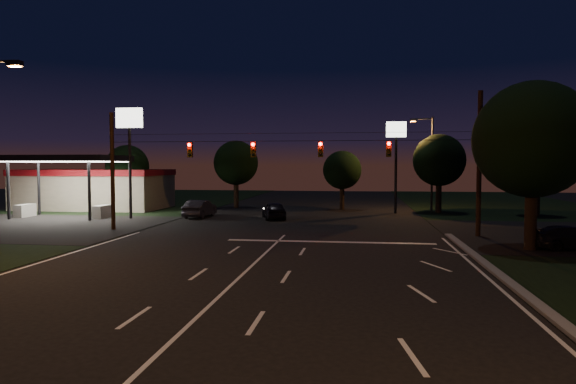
% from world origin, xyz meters
% --- Properties ---
extents(ground, '(140.00, 140.00, 0.00)m').
position_xyz_m(ground, '(0.00, 0.00, 0.00)').
color(ground, black).
rests_on(ground, ground).
extents(cross_street_left, '(20.00, 16.00, 0.02)m').
position_xyz_m(cross_street_left, '(-20.00, 16.00, 0.00)').
color(cross_street_left, black).
rests_on(cross_street_left, ground).
extents(center_line, '(0.14, 40.00, 0.01)m').
position_xyz_m(center_line, '(0.00, -6.00, 0.01)').
color(center_line, silver).
rests_on(center_line, ground).
extents(stop_bar, '(12.00, 0.50, 0.01)m').
position_xyz_m(stop_bar, '(3.00, 11.50, 0.01)').
color(stop_bar, silver).
rests_on(stop_bar, ground).
extents(utility_pole_right, '(0.30, 0.30, 9.00)m').
position_xyz_m(utility_pole_right, '(12.00, 15.00, 0.00)').
color(utility_pole_right, black).
rests_on(utility_pole_right, ground).
extents(utility_pole_left, '(0.28, 0.28, 8.00)m').
position_xyz_m(utility_pole_left, '(-12.00, 15.00, 0.00)').
color(utility_pole_left, black).
rests_on(utility_pole_left, ground).
extents(signal_span, '(24.00, 0.40, 1.56)m').
position_xyz_m(signal_span, '(-0.00, 14.96, 5.50)').
color(signal_span, black).
rests_on(signal_span, ground).
extents(gas_station, '(14.20, 16.10, 5.25)m').
position_xyz_m(gas_station, '(-21.86, 30.39, 2.38)').
color(gas_station, gray).
rests_on(gas_station, ground).
extents(pole_sign_left_near, '(2.20, 0.30, 9.10)m').
position_xyz_m(pole_sign_left_near, '(-14.00, 22.00, 6.98)').
color(pole_sign_left_near, black).
rests_on(pole_sign_left_near, ground).
extents(pole_sign_right, '(1.80, 0.30, 8.40)m').
position_xyz_m(pole_sign_right, '(8.00, 30.00, 6.24)').
color(pole_sign_right, black).
rests_on(pole_sign_right, ground).
extents(street_light_right_far, '(2.20, 0.35, 9.00)m').
position_xyz_m(street_light_right_far, '(11.24, 32.00, 5.24)').
color(street_light_right_far, black).
rests_on(street_light_right_far, ground).
extents(tree_right_near, '(6.00, 6.00, 8.76)m').
position_xyz_m(tree_right_near, '(13.53, 10.17, 5.68)').
color(tree_right_near, black).
rests_on(tree_right_near, ground).
extents(tree_far_a, '(4.20, 4.20, 6.42)m').
position_xyz_m(tree_far_a, '(-17.98, 30.12, 4.26)').
color(tree_far_a, black).
rests_on(tree_far_a, ground).
extents(tree_far_b, '(4.60, 4.60, 6.98)m').
position_xyz_m(tree_far_b, '(-7.98, 34.13, 4.61)').
color(tree_far_b, black).
rests_on(tree_far_b, ground).
extents(tree_far_c, '(3.80, 3.80, 5.86)m').
position_xyz_m(tree_far_c, '(3.02, 33.10, 3.90)').
color(tree_far_c, black).
rests_on(tree_far_c, ground).
extents(tree_far_d, '(4.80, 4.80, 7.30)m').
position_xyz_m(tree_far_d, '(12.02, 31.13, 4.83)').
color(tree_far_d, black).
rests_on(tree_far_d, ground).
extents(tree_far_e, '(4.00, 4.00, 6.18)m').
position_xyz_m(tree_far_e, '(20.02, 29.11, 4.11)').
color(tree_far_e, black).
rests_on(tree_far_e, ground).
extents(car_oncoming_a, '(2.79, 4.49, 1.43)m').
position_xyz_m(car_oncoming_a, '(-2.27, 23.59, 0.71)').
color(car_oncoming_a, black).
rests_on(car_oncoming_a, ground).
extents(car_oncoming_b, '(1.72, 4.54, 1.48)m').
position_xyz_m(car_oncoming_b, '(-8.73, 24.01, 0.74)').
color(car_oncoming_b, black).
rests_on(car_oncoming_b, ground).
extents(car_cross, '(4.56, 2.46, 1.25)m').
position_xyz_m(car_cross, '(15.70, 10.49, 0.63)').
color(car_cross, black).
rests_on(car_cross, ground).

